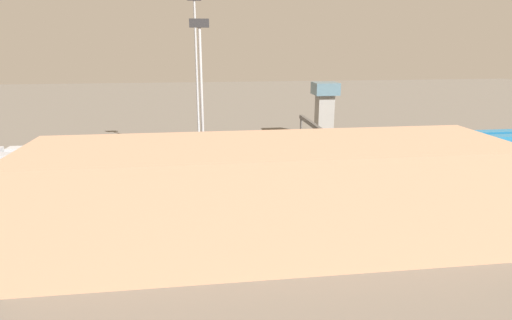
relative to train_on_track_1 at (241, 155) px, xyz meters
name	(u,v)px	position (x,y,z in m)	size (l,w,h in m)	color
ground_plane	(268,171)	(-4.64, 5.00, -2.04)	(400.00, 400.00, 0.00)	#60594F
track_bed_0	(260,158)	(-4.64, -5.00, -1.98)	(140.00, 2.80, 0.12)	#3D3833
track_bed_1	(264,164)	(-4.64, 0.00, -1.98)	(140.00, 2.80, 0.12)	#3D3833
track_bed_2	(268,171)	(-4.64, 5.00, -1.98)	(140.00, 2.80, 0.12)	#3D3833
track_bed_3	(272,179)	(-4.64, 10.00, -1.98)	(140.00, 2.80, 0.12)	#4C443D
track_bed_4	(277,188)	(-4.64, 15.00, -1.98)	(140.00, 2.80, 0.12)	#4C443D
train_on_track_1	(241,155)	(0.00, 0.00, 0.00)	(139.00, 3.06, 4.40)	#1E6B9E
train_on_track_0	(238,150)	(0.15, -5.00, 0.01)	(139.00, 3.06, 4.40)	#1E6B9E
train_on_track_2	(328,159)	(-16.51, 5.00, -0.02)	(71.40, 3.00, 3.80)	#B7BABF
train_on_track_3	(486,160)	(-46.32, 10.00, 0.11)	(10.00, 3.00, 5.00)	gold
light_mast_0	(196,60)	(8.22, -7.64, 18.49)	(2.80, 0.70, 33.14)	#9EA0A5
light_mast_1	(201,89)	(7.57, 18.85, 15.25)	(2.80, 0.70, 27.13)	#9EA0A5
signal_gantry	(316,132)	(-13.96, 5.00, 5.38)	(0.70, 25.00, 8.80)	#4C4742
maintenance_shed	(271,196)	(-0.06, 35.77, 4.33)	(55.31, 15.67, 12.76)	tan
control_tower	(325,107)	(-23.40, -21.47, 6.35)	(6.00, 6.00, 14.43)	gray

